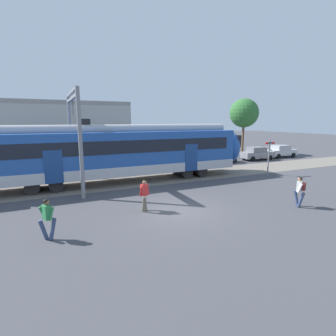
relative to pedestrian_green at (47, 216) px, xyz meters
name	(u,v)px	position (x,y,z in m)	size (l,w,h in m)	color
ground_plane	(177,210)	(6.14, 0.97, -0.96)	(160.00, 160.00, 0.00)	#424247
pedestrian_green	(47,216)	(0.00, 0.00, 0.00)	(0.71, 0.52, 1.67)	navy
pedestrian_red	(144,193)	(4.54, 1.53, 0.03)	(0.53, 0.64, 1.67)	#6B6051
pedestrian_white	(300,189)	(12.33, -1.37, 0.03)	(0.52, 0.71, 1.67)	navy
parked_car_white	(220,156)	(17.52, 12.81, -0.18)	(4.06, 1.88, 1.54)	silver
parked_car_grey	(257,153)	(22.61, 12.65, -0.18)	(4.09, 1.93, 1.54)	gray
parked_car_silver	(281,151)	(27.07, 13.13, -0.18)	(4.04, 1.83, 1.54)	#B7BABF
catenary_gantry	(74,125)	(1.99, 8.41, 3.35)	(0.24, 6.64, 6.53)	gray
crossing_signal	(269,152)	(17.19, 5.60, 1.05)	(0.96, 0.21, 3.00)	gray
background_building	(43,135)	(0.00, 17.31, 2.24)	(16.00, 5.00, 9.20)	#B2A899
street_tree_right	(244,113)	(25.03, 18.02, 4.61)	(3.92, 3.92, 7.56)	brown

